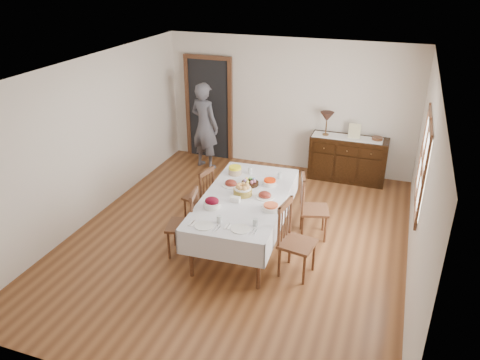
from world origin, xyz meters
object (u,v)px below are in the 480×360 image
(chair_right_near, at_px, (294,239))
(chair_right_far, at_px, (311,206))
(dining_table, at_px, (245,202))
(chair_left_near, at_px, (186,222))
(sideboard, at_px, (348,159))
(table_lamp, at_px, (327,117))
(person, at_px, (205,123))
(chair_left_far, at_px, (201,195))

(chair_right_near, relative_size, chair_right_far, 1.03)
(dining_table, height_order, chair_left_near, chair_left_near)
(dining_table, xyz_separation_m, chair_left_near, (-0.71, -0.53, -0.19))
(dining_table, distance_m, sideboard, 3.05)
(chair_left_near, distance_m, table_lamp, 3.66)
(chair_right_far, relative_size, table_lamp, 2.23)
(chair_left_near, height_order, chair_right_far, chair_right_far)
(chair_left_near, relative_size, person, 0.54)
(chair_left_near, xyz_separation_m, sideboard, (1.85, 3.34, -0.08))
(chair_right_far, bearing_deg, chair_left_near, 108.35)
(chair_left_near, distance_m, chair_right_far, 1.91)
(chair_left_near, bearing_deg, person, -174.21)
(sideboard, bearing_deg, table_lamp, -176.41)
(dining_table, xyz_separation_m, person, (-1.70, 2.48, 0.24))
(chair_right_far, bearing_deg, person, 37.72)
(chair_right_near, xyz_separation_m, sideboard, (0.28, 3.29, -0.10))
(chair_left_far, relative_size, sideboard, 0.66)
(chair_right_near, height_order, person, person)
(sideboard, relative_size, person, 0.77)
(chair_right_near, height_order, table_lamp, table_lamp)
(chair_left_near, relative_size, chair_left_far, 1.07)
(chair_right_far, xyz_separation_m, sideboard, (0.25, 2.28, -0.08))
(dining_table, distance_m, chair_right_far, 1.05)
(table_lamp, bearing_deg, person, -172.55)
(chair_left_far, distance_m, chair_right_near, 1.95)
(chair_right_near, bearing_deg, person, 50.27)
(dining_table, xyz_separation_m, table_lamp, (0.68, 2.79, 0.52))
(chair_left_near, distance_m, sideboard, 3.82)
(chair_left_near, relative_size, sideboard, 0.70)
(dining_table, height_order, chair_right_near, chair_right_near)
(chair_right_far, bearing_deg, dining_table, 105.98)
(chair_right_near, xyz_separation_m, person, (-2.56, 2.95, 0.41))
(dining_table, relative_size, sideboard, 1.65)
(dining_table, relative_size, chair_left_far, 2.51)
(chair_right_near, bearing_deg, chair_left_far, 72.82)
(chair_right_near, distance_m, sideboard, 3.30)
(dining_table, relative_size, chair_right_near, 2.25)
(chair_left_near, bearing_deg, chair_right_near, 79.54)
(dining_table, height_order, chair_left_far, chair_left_far)
(dining_table, height_order, person, person)
(dining_table, distance_m, chair_left_far, 1.00)
(dining_table, relative_size, chair_left_near, 2.35)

